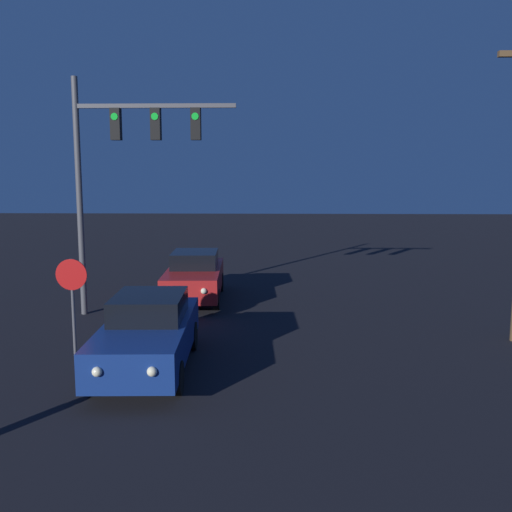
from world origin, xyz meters
TOP-DOWN VIEW (x-y plane):
  - car_near at (-2.24, 11.69)m, footprint 1.93×4.77m
  - car_far at (-2.18, 18.55)m, footprint 1.95×4.78m
  - traffic_signal_mast at (-3.97, 16.50)m, footprint 4.70×0.30m
  - stop_sign at (-4.00, 12.10)m, footprint 0.69×0.07m

SIDE VIEW (x-z plane):
  - car_near at x=-2.24m, z-range 0.01..1.61m
  - car_far at x=-2.18m, z-range 0.01..1.61m
  - stop_sign at x=-4.00m, z-range 0.46..2.80m
  - traffic_signal_mast at x=-3.97m, z-range 1.25..8.19m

